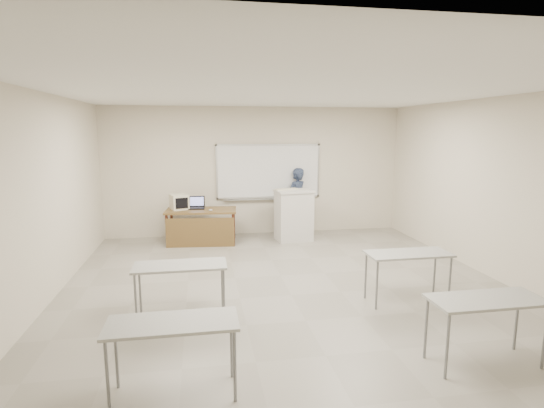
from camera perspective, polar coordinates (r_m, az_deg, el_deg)
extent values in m
cube|color=gray|center=(6.56, 2.62, -12.18)|extent=(7.00, 8.00, 0.01)
cube|color=white|center=(10.08, -0.47, 4.43)|extent=(2.40, 0.03, 1.20)
cube|color=#B7BABC|center=(10.03, -0.47, 7.96)|extent=(2.48, 0.04, 0.04)
cube|color=#B7BABC|center=(10.15, -0.46, 0.94)|extent=(2.48, 0.04, 0.04)
cube|color=#B7BABC|center=(9.95, -7.44, 4.28)|extent=(0.04, 0.04, 1.28)
cube|color=#B7BABC|center=(10.34, 6.24, 4.51)|extent=(0.04, 0.04, 1.28)
cube|color=#B7BABC|center=(10.11, -0.42, 0.68)|extent=(2.16, 0.07, 0.02)
cube|color=#A8A8A3|center=(5.71, -12.25, -8.09)|extent=(1.20, 0.50, 0.03)
cylinder|color=slate|center=(5.70, -17.85, -12.29)|extent=(0.03, 0.03, 0.70)
cylinder|color=slate|center=(5.65, -6.49, -12.08)|extent=(0.03, 0.03, 0.70)
cylinder|color=slate|center=(6.07, -17.33, -10.88)|extent=(0.03, 0.03, 0.70)
cylinder|color=slate|center=(6.02, -6.71, -10.67)|extent=(0.03, 0.03, 0.70)
cube|color=#A8A8A3|center=(6.41, 17.88, -6.38)|extent=(1.20, 0.50, 0.03)
cylinder|color=slate|center=(6.12, 13.92, -10.56)|extent=(0.03, 0.03, 0.70)
cylinder|color=slate|center=(6.62, 22.80, -9.47)|extent=(0.03, 0.03, 0.70)
cylinder|color=slate|center=(6.46, 12.49, -9.38)|extent=(0.03, 0.03, 0.70)
cylinder|color=slate|center=(6.94, 21.02, -8.46)|extent=(0.03, 0.03, 0.70)
cube|color=#A8A8A3|center=(4.13, -13.25, -15.33)|extent=(1.20, 0.50, 0.03)
cylinder|color=slate|center=(4.20, -21.26, -20.95)|extent=(0.03, 0.03, 0.70)
cylinder|color=slate|center=(4.12, -5.01, -20.88)|extent=(0.03, 0.03, 0.70)
cylinder|color=slate|center=(4.54, -20.22, -18.41)|extent=(0.03, 0.03, 0.70)
cylinder|color=slate|center=(4.47, -5.46, -18.27)|extent=(0.03, 0.03, 0.70)
cube|color=#A8A8A3|center=(5.04, 26.96, -11.41)|extent=(1.20, 0.50, 0.03)
cylinder|color=slate|center=(4.74, 22.50, -17.26)|extent=(0.03, 0.03, 0.70)
cylinder|color=slate|center=(5.05, 20.01, -15.39)|extent=(0.03, 0.03, 0.70)
cylinder|color=slate|center=(5.65, 30.03, -13.39)|extent=(0.03, 0.03, 0.70)
cube|color=brown|center=(9.39, -9.50, -0.86)|extent=(1.52, 0.76, 0.04)
cube|color=brown|center=(9.13, -9.42, -3.83)|extent=(1.44, 0.03, 0.63)
cylinder|color=#3E190E|center=(9.18, -13.80, -3.65)|extent=(0.06, 0.06, 0.71)
cylinder|color=#3E190E|center=(9.18, -5.05, -3.40)|extent=(0.06, 0.06, 0.71)
cylinder|color=#3E190E|center=(9.81, -13.55, -2.79)|extent=(0.06, 0.06, 0.71)
cylinder|color=#3E190E|center=(9.81, -5.36, -2.55)|extent=(0.06, 0.06, 0.71)
cube|color=silver|center=(9.55, 2.93, -1.65)|extent=(0.77, 0.55, 1.10)
cube|color=silver|center=(9.46, 2.96, 1.74)|extent=(0.81, 0.59, 0.04)
cube|color=beige|center=(9.52, -12.42, 0.30)|extent=(0.34, 0.36, 0.32)
cube|color=beige|center=(9.32, -12.47, 0.10)|extent=(0.36, 0.04, 0.34)
cube|color=black|center=(9.30, -12.48, 0.08)|extent=(0.27, 0.01, 0.23)
cube|color=black|center=(9.49, -10.12, -0.58)|extent=(0.35, 0.25, 0.02)
cube|color=black|center=(9.47, -10.12, -0.51)|extent=(0.29, 0.15, 0.01)
cube|color=black|center=(9.62, -10.14, 0.35)|extent=(0.35, 0.07, 0.24)
cube|color=#7C84CF|center=(9.61, -10.14, 0.35)|extent=(0.30, 0.05, 0.19)
ellipsoid|color=#AFB1B6|center=(9.19, -8.26, -0.81)|extent=(0.10, 0.07, 0.03)
cube|color=beige|center=(9.50, 1.97, 2.00)|extent=(0.52, 0.25, 0.03)
imported|color=black|center=(10.21, 3.31, 0.45)|extent=(0.69, 0.65, 1.57)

